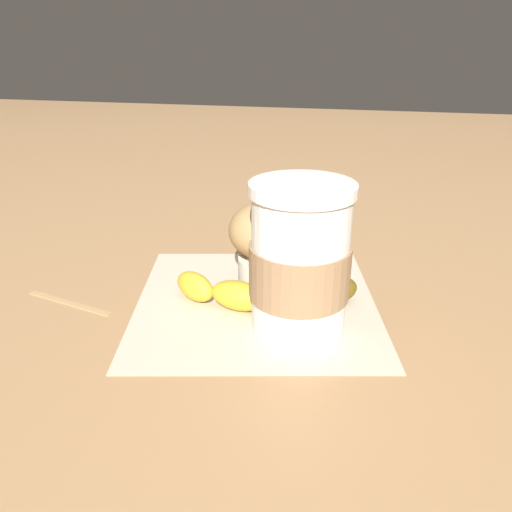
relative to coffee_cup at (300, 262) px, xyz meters
The scene contains 6 objects.
ground_plane 0.09m from the coffee_cup, 38.50° to the right, with size 3.00×3.00×0.00m, color #A87C51.
paper_napkin 0.09m from the coffee_cup, 38.50° to the right, with size 0.25×0.25×0.00m, color beige.
coffee_cup is the anchor object (origin of this frame).
muffin 0.08m from the coffee_cup, 58.34° to the right, with size 0.08×0.08×0.10m.
banana 0.07m from the coffee_cup, 37.48° to the right, with size 0.20×0.08×0.03m.
wooden_stirrer 0.25m from the coffee_cup, ahead, with size 0.11×0.01×0.00m, color tan.
Camera 1 is at (-0.10, 0.45, 0.26)m, focal length 35.00 mm.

